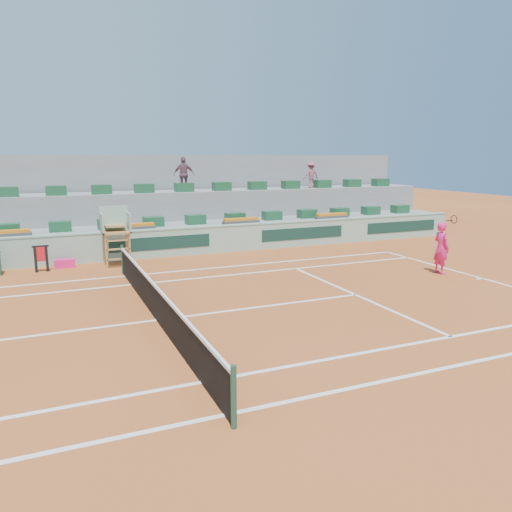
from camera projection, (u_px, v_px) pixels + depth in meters
The scene contains 16 objects.
ground at pixel (157, 320), 13.52m from camera, with size 90.00×90.00×0.00m, color #9D491E.
seating_tier_lower at pixel (107, 239), 23.04m from camera, with size 36.00×4.00×1.20m, color gray.
seating_tier_upper at pixel (102, 220), 24.35m from camera, with size 36.00×2.40×2.60m, color gray.
stadium_back_wall at pixel (97, 199), 25.61m from camera, with size 36.00×0.40×4.40m, color gray.
player_bag at pixel (65, 263), 19.85m from camera, with size 0.77×0.34×0.34m, color #FF2178.
spectator_mid at pixel (184, 174), 25.01m from camera, with size 1.01×0.42×1.73m, color #744D5A.
spectator_right at pixel (311, 175), 27.93m from camera, with size 0.95×0.54×1.47m, color #974B5A.
court_lines at pixel (157, 320), 13.52m from camera, with size 23.89×11.09×0.01m.
tennis_net at pixel (156, 302), 13.41m from camera, with size 0.10×11.97×1.10m.
advertising_hoarding at pixel (114, 246), 21.06m from camera, with size 36.00×0.34×1.26m.
umpire_chair at pixel (115, 228), 19.97m from camera, with size 1.10×0.90×2.40m.
seat_row_lower at pixel (108, 224), 22.07m from camera, with size 32.90×0.60×0.44m.
seat_row_upper at pixel (101, 189), 23.50m from camera, with size 32.90×0.60×0.44m.
flower_planters at pixel (74, 230), 20.79m from camera, with size 26.80×0.36×0.28m.
towel_rack at pixel (41, 256), 19.03m from camera, with size 0.60×0.10×1.03m.
tennis_player at pixel (441, 248), 18.72m from camera, with size 0.50×0.93×2.28m.
Camera 1 is at (-2.60, -12.92, 4.38)m, focal length 35.00 mm.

